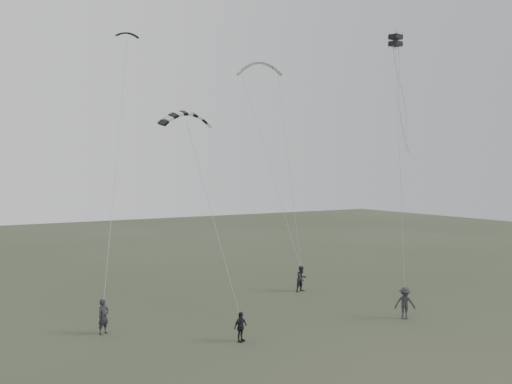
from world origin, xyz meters
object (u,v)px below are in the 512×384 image
flyer_far (405,303)px  kite_dark_small (127,33)px  flyer_left (103,317)px  flyer_right (302,279)px  flyer_center (241,327)px  kite_box (396,40)px  kite_striped (186,113)px  kite_pale_large (260,63)px

flyer_far → kite_dark_small: size_ratio=1.22×
flyer_left → kite_dark_small: (3.54, 7.24, 16.95)m
flyer_right → flyer_center: (-8.96, -7.15, -0.17)m
flyer_left → flyer_right: 14.74m
flyer_center → kite_box: (12.62, 1.92, 16.34)m
flyer_far → flyer_left: bearing=-167.1°
flyer_left → kite_striped: (4.53, -0.46, 10.85)m
kite_pale_large → kite_striped: kite_pale_large is taller
kite_striped → kite_box: size_ratio=4.04×
flyer_far → flyer_right: bearing=132.0°
kite_pale_large → kite_box: 13.06m
flyer_left → kite_pale_large: kite_pale_large is taller
flyer_far → kite_pale_large: bearing=124.5°
flyer_right → flyer_far: 8.64m
flyer_right → kite_box: kite_box is taller
flyer_center → kite_dark_small: size_ratio=0.99×
flyer_right → flyer_center: size_ratio=1.22×
kite_box → flyer_far: bearing=-133.0°
kite_dark_small → kite_striped: bearing=-79.6°
kite_pale_large → flyer_far: bearing=-64.8°
flyer_right → flyer_far: flyer_far is taller
flyer_left → kite_box: bearing=-36.3°
flyer_center → kite_striped: kite_striped is taller
flyer_center → flyer_right: bearing=20.2°
flyer_far → kite_box: 16.71m
kite_dark_small → kite_pale_large: size_ratio=0.39×
kite_striped → flyer_left: bearing=176.5°
flyer_left → flyer_center: flyer_left is taller
flyer_right → kite_pale_large: kite_pale_large is taller
flyer_right → kite_striped: size_ratio=0.62×
flyer_far → kite_box: size_ratio=2.52×
flyer_left → flyer_far: 16.85m
flyer_left → kite_pale_large: size_ratio=0.48×
flyer_center → kite_pale_large: size_ratio=0.39×
flyer_right → kite_box: bearing=-64.4°
flyer_right → kite_box: size_ratio=2.50×
kite_pale_large → kite_dark_small: bearing=-142.3°
flyer_right → flyer_far: size_ratio=1.00×
flyer_right → flyer_center: flyer_right is taller
flyer_center → kite_box: kite_box is taller
flyer_far → flyer_center: bearing=-153.6°
flyer_center → flyer_far: size_ratio=0.81×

